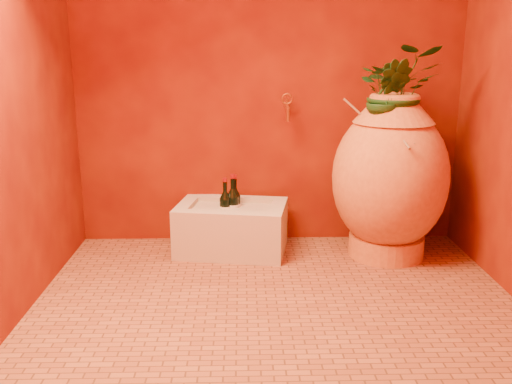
{
  "coord_description": "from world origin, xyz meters",
  "views": [
    {
      "loc": [
        -0.17,
        -2.72,
        1.29
      ],
      "look_at": [
        -0.1,
        0.35,
        0.49
      ],
      "focal_mm": 40.0,
      "sensor_mm": 36.0,
      "label": 1
    }
  ],
  "objects_px": {
    "wine_bottle_a": "(225,208)",
    "wine_bottle_c": "(235,206)",
    "wall_tap": "(287,106)",
    "amphora": "(390,177)",
    "wine_bottle_b": "(233,206)",
    "stone_basin": "(232,229)"
  },
  "relations": [
    {
      "from": "wine_bottle_a",
      "to": "wine_bottle_c",
      "type": "distance_m",
      "value": 0.08
    },
    {
      "from": "stone_basin",
      "to": "wine_bottle_b",
      "type": "xyz_separation_m",
      "value": [
        0.01,
        0.03,
        0.14
      ]
    },
    {
      "from": "stone_basin",
      "to": "wine_bottle_a",
      "type": "distance_m",
      "value": 0.14
    },
    {
      "from": "wine_bottle_b",
      "to": "wine_bottle_c",
      "type": "bearing_deg",
      "value": 69.01
    },
    {
      "from": "amphora",
      "to": "wine_bottle_b",
      "type": "height_order",
      "value": "amphora"
    },
    {
      "from": "wine_bottle_a",
      "to": "wall_tap",
      "type": "relative_size",
      "value": 1.78
    },
    {
      "from": "wine_bottle_a",
      "to": "wine_bottle_b",
      "type": "distance_m",
      "value": 0.05
    },
    {
      "from": "wine_bottle_c",
      "to": "wine_bottle_b",
      "type": "bearing_deg",
      "value": -110.99
    },
    {
      "from": "amphora",
      "to": "wall_tap",
      "type": "height_order",
      "value": "amphora"
    },
    {
      "from": "wine_bottle_c",
      "to": "amphora",
      "type": "bearing_deg",
      "value": -9.55
    },
    {
      "from": "wine_bottle_a",
      "to": "wall_tap",
      "type": "height_order",
      "value": "wall_tap"
    },
    {
      "from": "wine_bottle_b",
      "to": "wine_bottle_c",
      "type": "xyz_separation_m",
      "value": [
        0.01,
        0.03,
        -0.0
      ]
    },
    {
      "from": "amphora",
      "to": "wine_bottle_c",
      "type": "distance_m",
      "value": 0.99
    },
    {
      "from": "stone_basin",
      "to": "wall_tap",
      "type": "height_order",
      "value": "wall_tap"
    },
    {
      "from": "wine_bottle_c",
      "to": "wall_tap",
      "type": "distance_m",
      "value": 0.72
    },
    {
      "from": "amphora",
      "to": "wine_bottle_c",
      "type": "xyz_separation_m",
      "value": [
        -0.95,
        0.16,
        -0.22
      ]
    },
    {
      "from": "wine_bottle_c",
      "to": "wall_tap",
      "type": "bearing_deg",
      "value": 16.95
    },
    {
      "from": "wine_bottle_a",
      "to": "wall_tap",
      "type": "distance_m",
      "value": 0.76
    },
    {
      "from": "wall_tap",
      "to": "wine_bottle_b",
      "type": "bearing_deg",
      "value": -158.88
    },
    {
      "from": "wine_bottle_b",
      "to": "wall_tap",
      "type": "relative_size",
      "value": 1.9
    },
    {
      "from": "amphora",
      "to": "wine_bottle_a",
      "type": "relative_size",
      "value": 3.32
    },
    {
      "from": "stone_basin",
      "to": "wine_bottle_b",
      "type": "distance_m",
      "value": 0.14
    }
  ]
}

